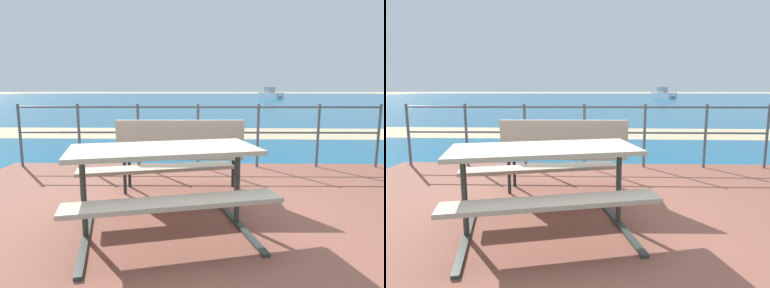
# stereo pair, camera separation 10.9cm
# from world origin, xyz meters

# --- Properties ---
(ground_plane) EXTENTS (240.00, 240.00, 0.00)m
(ground_plane) POSITION_xyz_m (0.00, 0.00, 0.00)
(ground_plane) COLOR tan
(patio_paving) EXTENTS (6.40, 5.20, 0.06)m
(patio_paving) POSITION_xyz_m (0.00, 0.00, 0.03)
(patio_paving) COLOR brown
(patio_paving) RESTS_ON ground
(sea_water) EXTENTS (90.00, 90.00, 0.01)m
(sea_water) POSITION_xyz_m (0.00, 40.00, 0.01)
(sea_water) COLOR #145B84
(sea_water) RESTS_ON ground
(beach_strip) EXTENTS (54.03, 3.25, 0.01)m
(beach_strip) POSITION_xyz_m (0.00, 6.95, 0.01)
(beach_strip) COLOR tan
(beach_strip) RESTS_ON ground
(picnic_table) EXTENTS (1.90, 1.69, 0.78)m
(picnic_table) POSITION_xyz_m (-0.31, -0.17, 0.65)
(picnic_table) COLOR tan
(picnic_table) RESTS_ON patio_paving
(park_bench) EXTENTS (1.53, 0.44, 0.92)m
(park_bench) POSITION_xyz_m (-0.22, 0.97, 0.61)
(park_bench) COLOR tan
(park_bench) RESTS_ON patio_paving
(railing_fence) EXTENTS (5.94, 0.04, 1.04)m
(railing_fence) POSITION_xyz_m (0.00, 2.37, 0.70)
(railing_fence) COLOR #4C5156
(railing_fence) RESTS_ON patio_paving
(boat_near) EXTENTS (2.99, 3.77, 1.51)m
(boat_near) POSITION_xyz_m (10.09, 42.36, 0.52)
(boat_near) COLOR silver
(boat_near) RESTS_ON sea_water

